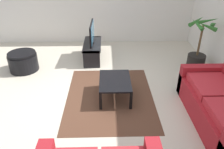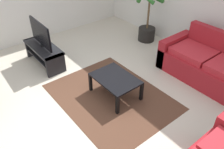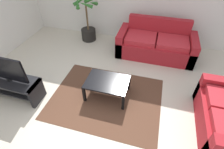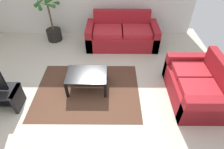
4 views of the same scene
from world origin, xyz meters
TOP-DOWN VIEW (x-y plane):
  - ground_plane at (0.00, 0.00)m, footprint 6.60×6.60m
  - couch_main at (0.88, 2.28)m, footprint 1.96×0.90m
  - tv_stand at (-1.71, -0.01)m, footprint 1.10×0.45m
  - tv at (-1.71, -0.01)m, footprint 0.89×0.10m
  - coffee_table at (0.08, 0.51)m, footprint 0.83×0.60m
  - area_rug at (0.08, 0.41)m, footprint 2.20×1.70m
  - potted_palm at (-1.13, 2.56)m, footprint 0.69×0.69m

SIDE VIEW (x-z plane):
  - ground_plane at x=0.00m, z-range 0.00..0.00m
  - area_rug at x=0.08m, z-range 0.00..0.01m
  - tv_stand at x=-1.71m, z-range 0.07..0.50m
  - couch_main at x=0.88m, z-range -0.15..0.75m
  - coffee_table at x=0.08m, z-range 0.14..0.53m
  - potted_palm at x=-1.13m, z-range -0.20..1.05m
  - tv at x=-1.71m, z-range 0.45..0.99m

